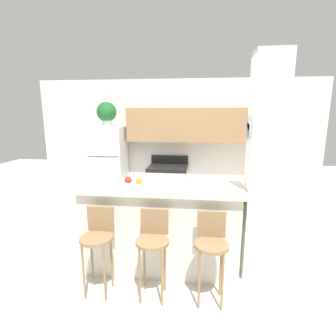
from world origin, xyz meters
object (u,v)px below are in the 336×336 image
object	(u,v)px
refrigerator	(109,169)
bar_stool_mid	(153,242)
fruit_bowl	(133,184)
bar_stool_right	(211,245)
stove_range	(168,189)
bar_stool_left	(98,239)
potted_plant_on_fridge	(107,113)

from	to	relation	value
refrigerator	bar_stool_mid	distance (m)	2.77
fruit_bowl	bar_stool_right	bearing A→B (deg)	-26.45
stove_range	bar_stool_left	world-z (taller)	stove_range
stove_range	bar_stool_right	size ratio (longest dim) A/B	1.14
refrigerator	stove_range	world-z (taller)	refrigerator
stove_range	bar_stool_right	distance (m)	2.54
stove_range	bar_stool_mid	size ratio (longest dim) A/B	1.14
bar_stool_left	potted_plant_on_fridge	world-z (taller)	potted_plant_on_fridge
bar_stool_mid	bar_stool_right	size ratio (longest dim) A/B	1.00
refrigerator	bar_stool_right	world-z (taller)	refrigerator
fruit_bowl	bar_stool_left	bearing A→B (deg)	-122.45
bar_stool_right	fruit_bowl	distance (m)	1.12
bar_stool_left	fruit_bowl	distance (m)	0.72
bar_stool_right	potted_plant_on_fridge	world-z (taller)	potted_plant_on_fridge
potted_plant_on_fridge	fruit_bowl	distance (m)	2.37
bar_stool_right	bar_stool_left	bearing A→B (deg)	180.00
refrigerator	stove_range	size ratio (longest dim) A/B	1.55
bar_stool_right	refrigerator	bearing A→B (deg)	127.96
stove_range	fruit_bowl	bearing A→B (deg)	-94.97
bar_stool_mid	potted_plant_on_fridge	xyz separation A→B (m)	(-1.31, 2.44, 1.29)
refrigerator	stove_range	bearing A→B (deg)	-0.52
bar_stool_mid	bar_stool_left	bearing A→B (deg)	180.00
refrigerator	potted_plant_on_fridge	world-z (taller)	potted_plant_on_fridge
bar_stool_right	potted_plant_on_fridge	bearing A→B (deg)	127.95
potted_plant_on_fridge	fruit_bowl	world-z (taller)	potted_plant_on_fridge
stove_range	potted_plant_on_fridge	distance (m)	1.86
bar_stool_right	potted_plant_on_fridge	xyz separation A→B (m)	(-1.90, 2.44, 1.29)
refrigerator	stove_range	xyz separation A→B (m)	(1.17, -0.01, -0.37)
stove_range	bar_stool_mid	xyz separation A→B (m)	(0.14, -2.42, 0.16)
stove_range	bar_stool_mid	distance (m)	2.43
bar_stool_left	bar_stool_mid	bearing A→B (deg)	0.00
stove_range	potted_plant_on_fridge	world-z (taller)	potted_plant_on_fridge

